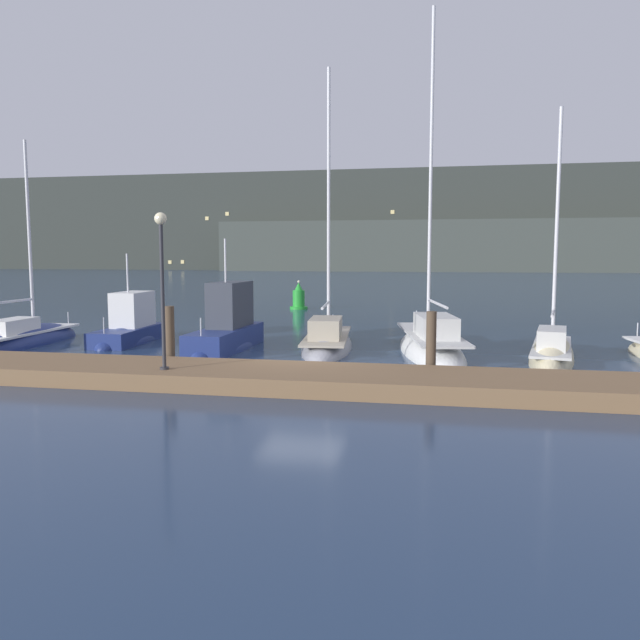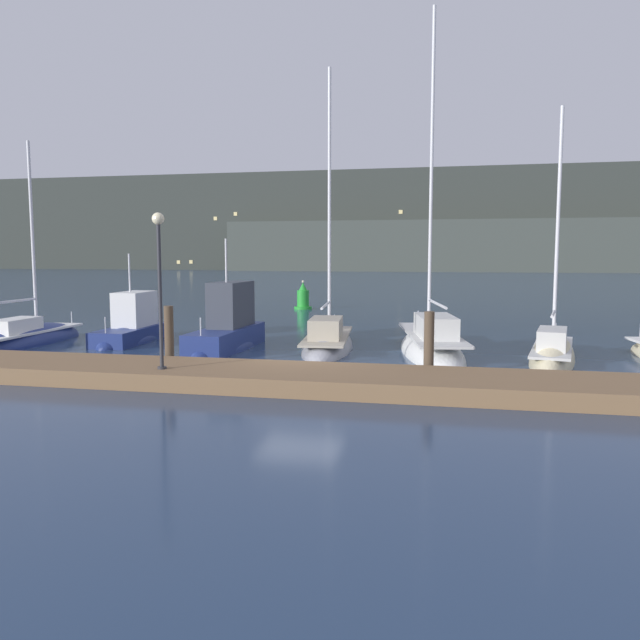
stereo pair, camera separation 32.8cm
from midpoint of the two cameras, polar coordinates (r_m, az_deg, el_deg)
The scene contains 13 objects.
ground_plane at distance 18.94m, azimuth -2.22°, elevation -4.54°, with size 400.00×400.00×0.00m, color navy.
dock at distance 16.57m, azimuth -4.16°, elevation -5.28°, with size 32.99×2.80×0.45m, color brown.
mooring_pile_1 at distance 19.31m, azimuth -14.02°, elevation -1.61°, with size 0.28×0.28×1.93m, color #4C3D2D.
mooring_pile_2 at distance 17.51m, azimuth 9.59°, elevation -2.32°, with size 0.28×0.28×1.90m, color #4C3D2D.
sailboat_berth_1 at distance 26.58m, azimuth -25.65°, elevation -1.88°, with size 1.80×6.48×8.59m.
motorboat_berth_2 at distance 25.84m, azimuth -17.39°, elevation -1.28°, with size 1.74×4.62×4.16m.
motorboat_berth_3 at distance 23.14m, azimuth -8.94°, elevation -1.58°, with size 1.63×5.38×4.70m.
sailboat_berth_4 at distance 23.03m, azimuth 0.26°, elevation -2.29°, with size 2.50×6.89×10.87m.
sailboat_berth_5 at distance 22.16m, azimuth 9.68°, elevation -2.64°, with size 3.30×8.10×12.61m.
sailboat_berth_6 at distance 21.79m, azimuth 20.00°, elevation -3.23°, with size 2.51×6.37×9.03m.
channel_buoy at distance 39.70m, azimuth -2.20°, elevation 1.96°, with size 1.13×1.13×1.83m.
dock_lamppost at distance 16.76m, azimuth -14.81°, elevation 4.85°, with size 0.32×0.32×4.09m.
hillside_backdrop at distance 139.87m, azimuth 11.25°, elevation 8.53°, with size 240.00×23.00×21.50m.
Camera 1 is at (4.11, -18.15, 3.46)m, focal length 35.00 mm.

